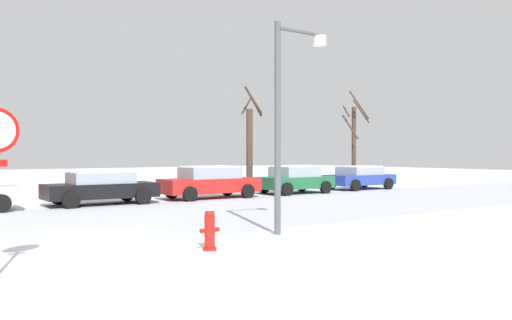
{
  "coord_description": "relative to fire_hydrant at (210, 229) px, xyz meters",
  "views": [
    {
      "loc": [
        -3.41,
        -11.93,
        2.02
      ],
      "look_at": [
        8.76,
        5.03,
        1.77
      ],
      "focal_mm": 36.32,
      "sensor_mm": 36.0,
      "label": 1
    }
  ],
  "objects": [
    {
      "name": "parked_car_blue",
      "position": [
        16.46,
        11.12,
        0.24
      ],
      "size": [
        4.11,
        2.16,
        1.34
      ],
      "color": "#283D93",
      "rests_on": "ground"
    },
    {
      "name": "parked_car_green",
      "position": [
        11.46,
        10.92,
        0.28
      ],
      "size": [
        3.9,
        2.16,
        1.43
      ],
      "color": "#1E6038",
      "rests_on": "ground"
    },
    {
      "name": "street_lamp",
      "position": [
        2.77,
        0.85,
        2.83
      ],
      "size": [
        1.67,
        0.36,
        5.33
      ],
      "color": "#4C4F54",
      "rests_on": "ground"
    },
    {
      "name": "parked_car_black",
      "position": [
        1.46,
        10.99,
        0.25
      ],
      "size": [
        4.36,
        2.06,
        1.35
      ],
      "color": "black",
      "rests_on": "ground"
    },
    {
      "name": "tree_far_right",
      "position": [
        10.09,
        12.96,
        2.02
      ],
      "size": [
        1.13,
        0.99,
        5.52
      ],
      "color": "#423326",
      "rests_on": "ground"
    },
    {
      "name": "ground_plane",
      "position": [
        -2.11,
        2.56,
        -0.45
      ],
      "size": [
        120.0,
        120.0,
        0.0
      ],
      "primitive_type": "plane",
      "color": "white"
    },
    {
      "name": "fire_hydrant",
      "position": [
        0.0,
        0.0,
        0.0
      ],
      "size": [
        0.44,
        0.3,
        0.9
      ],
      "color": "red",
      "rests_on": "ground"
    },
    {
      "name": "road_surface",
      "position": [
        -2.11,
        5.93,
        -0.45
      ],
      "size": [
        80.0,
        8.72,
        0.0
      ],
      "color": "#B7BCC4",
      "rests_on": "ground"
    },
    {
      "name": "parked_car_red",
      "position": [
        6.46,
        10.94,
        0.3
      ],
      "size": [
        4.56,
        2.04,
        1.47
      ],
      "color": "red",
      "rests_on": "ground"
    },
    {
      "name": "tree_far_mid",
      "position": [
        17.74,
        12.79,
        2.31
      ],
      "size": [
        1.49,
        1.58,
        5.78
      ],
      "color": "#423326",
      "rests_on": "ground"
    }
  ]
}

